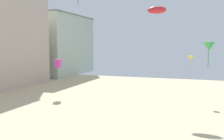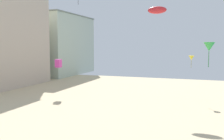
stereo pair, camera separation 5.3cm
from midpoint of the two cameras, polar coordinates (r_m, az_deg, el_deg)
The scene contains 5 objects.
boardwalk_hotel_far at distance 74.15m, azimuth -13.51°, elevation 5.64°, with size 17.04×21.81×16.66m.
kite_green_delta at distance 34.85m, azimuth 21.53°, elevation 5.01°, with size 1.44×1.44×3.28m.
kite_yellow_delta at distance 38.17m, azimuth 17.87°, elevation 2.68°, with size 0.80×0.80×1.82m.
kite_red_parafoil at distance 35.76m, azimuth 10.40°, elevation 13.44°, with size 2.61×0.73×1.02m.
kite_magenta_box_2 at distance 40.75m, azimuth -12.23°, elevation 1.51°, with size 0.83×0.83×1.31m.
Camera 2 is at (8.56, -1.99, 8.02)m, focal length 39.65 mm.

